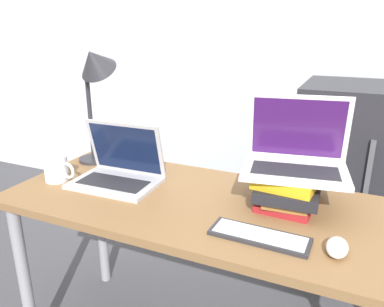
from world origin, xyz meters
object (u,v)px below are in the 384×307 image
object	(u,v)px
book_stack	(288,188)
desk_lamp	(94,75)
laptop_on_books	(296,156)
wireless_keyboard	(259,236)
mouse	(337,247)
mini_fridge	(338,176)
mug	(57,169)
laptop_left	(119,171)

from	to	relation	value
book_stack	desk_lamp	world-z (taller)	desk_lamp
laptop_on_books	wireless_keyboard	distance (m)	0.34
book_stack	desk_lamp	bearing A→B (deg)	175.90
mouse	mini_fridge	bearing A→B (deg)	92.34
mug	desk_lamp	bearing A→B (deg)	77.09
laptop_left	desk_lamp	world-z (taller)	desk_lamp
desk_lamp	book_stack	bearing A→B (deg)	-4.10
mouse	desk_lamp	bearing A→B (deg)	163.62
desk_lamp	mini_fridge	bearing A→B (deg)	40.28
wireless_keyboard	desk_lamp	world-z (taller)	desk_lamp
mug	mouse	bearing A→B (deg)	-4.38
mini_fridge	wireless_keyboard	bearing A→B (deg)	-98.36
laptop_left	desk_lamp	bearing A→B (deg)	144.91
mug	book_stack	bearing A→B (deg)	10.06
wireless_keyboard	mug	world-z (taller)	mug
book_stack	wireless_keyboard	xyz separation A→B (m)	(-0.03, -0.26, -0.06)
laptop_on_books	mini_fridge	bearing A→B (deg)	81.68
mug	laptop_on_books	bearing A→B (deg)	12.06
book_stack	laptop_on_books	size ratio (longest dim) A/B	0.73
laptop_left	wireless_keyboard	xyz separation A→B (m)	(0.64, -0.19, -0.04)
mouse	desk_lamp	world-z (taller)	desk_lamp
laptop_left	laptop_on_books	size ratio (longest dim) A/B	0.89
book_stack	desk_lamp	size ratio (longest dim) A/B	0.51
wireless_keyboard	mouse	xyz separation A→B (m)	(0.22, 0.01, 0.01)
wireless_keyboard	mug	xyz separation A→B (m)	(-0.89, 0.10, 0.05)
book_stack	desk_lamp	xyz separation A→B (m)	(-0.87, 0.06, 0.35)
laptop_left	mug	xyz separation A→B (m)	(-0.25, -0.09, 0.00)
book_stack	laptop_on_books	world-z (taller)	laptop_on_books
book_stack	mini_fridge	distance (m)	0.96
laptop_on_books	mini_fridge	distance (m)	0.97
desk_lamp	mini_fridge	world-z (taller)	desk_lamp
mouse	mini_fridge	xyz separation A→B (m)	(-0.05, 1.16, -0.23)
laptop_on_books	book_stack	bearing A→B (deg)	-106.27
desk_lamp	mini_fridge	xyz separation A→B (m)	(1.01, 0.85, -0.62)
wireless_keyboard	mouse	world-z (taller)	mouse
mouse	mug	xyz separation A→B (m)	(-1.11, 0.08, 0.03)
mouse	mini_fridge	world-z (taller)	mini_fridge
wireless_keyboard	mug	size ratio (longest dim) A/B	2.14
laptop_left	wireless_keyboard	distance (m)	0.67
laptop_left	wireless_keyboard	bearing A→B (deg)	-16.25
mug	desk_lamp	xyz separation A→B (m)	(0.05, 0.23, 0.36)
book_stack	wireless_keyboard	size ratio (longest dim) A/B	0.93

